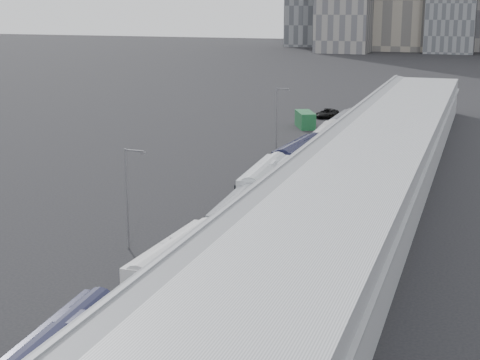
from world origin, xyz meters
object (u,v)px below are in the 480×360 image
at_px(bus_3, 237,217).
at_px(bus_6, 326,140).
at_px(bus_2, 176,266).
at_px(bus_4, 265,185).
at_px(street_lamp_far, 278,115).
at_px(shipping_container, 305,120).
at_px(suv, 327,113).
at_px(street_lamp_near, 129,192).
at_px(bus_5, 299,158).
at_px(bus_1, 59,357).
at_px(bus_7, 344,126).

bearing_deg(bus_3, bus_6, 87.01).
xyz_separation_m(bus_2, bus_4, (-0.77, 26.75, 0.14)).
xyz_separation_m(bus_2, street_lamp_far, (-6.92, 53.83, 3.80)).
bearing_deg(shipping_container, suv, 59.29).
xyz_separation_m(bus_4, street_lamp_far, (-6.15, 27.08, 3.65)).
height_order(bus_4, street_lamp_far, street_lamp_far).
relative_size(street_lamp_near, street_lamp_far, 0.99).
distance_m(bus_2, bus_4, 26.77).
xyz_separation_m(bus_5, street_lamp_far, (-6.21, 11.54, 3.72)).
bearing_deg(suv, bus_3, -72.79).
bearing_deg(bus_2, bus_5, 93.42).
height_order(bus_3, bus_4, bus_4).
xyz_separation_m(bus_1, street_lamp_far, (-6.35, 69.79, 3.89)).
xyz_separation_m(bus_1, street_lamp_near, (-6.73, 22.50, 3.83)).
xyz_separation_m(bus_2, bus_3, (0.12, 14.54, -0.08)).
bearing_deg(street_lamp_near, suv, 89.45).
bearing_deg(bus_5, bus_2, -84.08).
bearing_deg(bus_5, suv, 102.36).
height_order(bus_1, shipping_container, bus_1).
bearing_deg(bus_2, bus_6, 92.50).
bearing_deg(suv, bus_7, -57.31).
xyz_separation_m(bus_4, bus_6, (0.72, 29.67, -0.15)).
distance_m(bus_3, suv, 72.90).
relative_size(bus_1, suv, 2.02).
relative_size(bus_4, bus_7, 1.11).
distance_m(bus_6, street_lamp_near, 50.55).
bearing_deg(bus_4, bus_3, -88.85).
bearing_deg(bus_3, street_lamp_near, -136.05).
bearing_deg(street_lamp_near, bus_6, 81.72).
xyz_separation_m(bus_4, street_lamp_near, (-6.54, -20.21, 3.60)).
bearing_deg(street_lamp_far, bus_1, -84.80).
bearing_deg(bus_2, bus_4, 94.10).
relative_size(bus_3, bus_5, 0.91).
relative_size(bus_2, bus_5, 0.95).
distance_m(bus_2, suv, 87.38).
distance_m(bus_2, bus_6, 56.43).
distance_m(bus_2, street_lamp_far, 54.41).
relative_size(bus_1, bus_7, 0.97).
bearing_deg(bus_6, bus_4, -93.79).
xyz_separation_m(street_lamp_far, suv, (0.39, 33.30, -4.54)).
relative_size(bus_5, street_lamp_far, 1.45).
xyz_separation_m(bus_5, bus_7, (0.78, 27.37, -0.10)).
bearing_deg(bus_2, bus_1, -89.58).
xyz_separation_m(bus_2, bus_6, (-0.04, 56.43, -0.01)).
xyz_separation_m(bus_2, suv, (-6.52, 87.13, -0.74)).
bearing_deg(shipping_container, bus_2, -108.97).
height_order(bus_4, bus_7, bus_4).
distance_m(bus_1, street_lamp_near, 23.79).
bearing_deg(bus_2, street_lamp_far, 99.79).
xyz_separation_m(bus_6, suv, (-6.48, 30.71, -0.73)).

